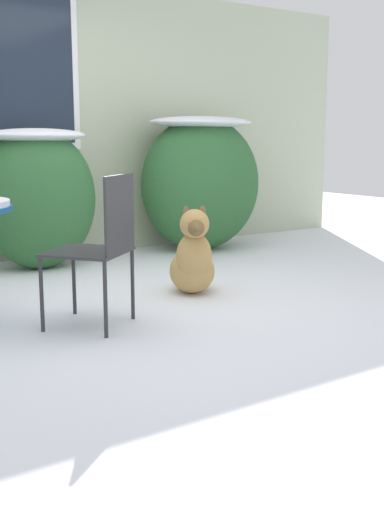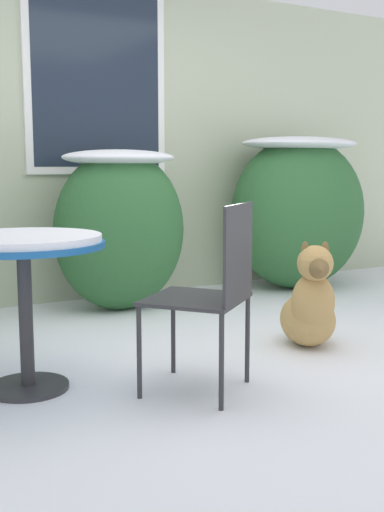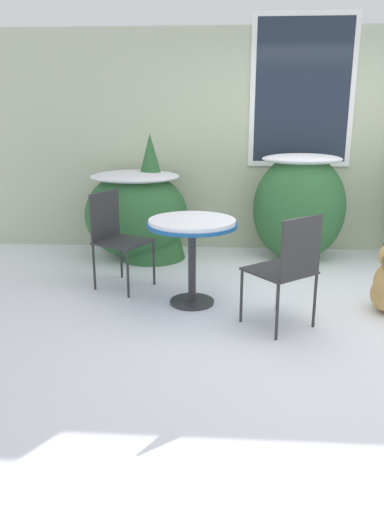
{
  "view_description": "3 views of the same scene",
  "coord_description": "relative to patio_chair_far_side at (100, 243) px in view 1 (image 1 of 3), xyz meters",
  "views": [
    {
      "loc": [
        -2.07,
        -3.74,
        1.16
      ],
      "look_at": [
        0.59,
        0.17,
        0.28
      ],
      "focal_mm": 45.0,
      "sensor_mm": 36.0,
      "label": 1
    },
    {
      "loc": [
        -1.98,
        -2.87,
        1.12
      ],
      "look_at": [
        0.0,
        0.6,
        0.55
      ],
      "focal_mm": 45.0,
      "sensor_mm": 36.0,
      "label": 2
    },
    {
      "loc": [
        -0.88,
        -4.01,
        1.71
      ],
      "look_at": [
        -1.16,
        0.23,
        0.45
      ],
      "focal_mm": 35.0,
      "sensor_mm": 36.0,
      "label": 3
    }
  ],
  "objects": [
    {
      "name": "ground_plane",
      "position": [
        0.38,
        0.25,
        -0.52
      ],
      "size": [
        16.0,
        16.0,
        0.0
      ],
      "primitive_type": "plane",
      "color": "white"
    },
    {
      "name": "house_wall",
      "position": [
        0.38,
        2.45,
        0.83
      ],
      "size": [
        8.0,
        0.1,
        2.76
      ],
      "color": "#B2BC9E",
      "rests_on": "ground_plane"
    },
    {
      "name": "shrub_middle",
      "position": [
        0.35,
        1.92,
        0.13
      ],
      "size": [
        1.05,
        0.67,
        1.23
      ],
      "color": "#2D6033",
      "rests_on": "ground_plane"
    },
    {
      "name": "shrub_right",
      "position": [
        2.1,
        1.93,
        0.2
      ],
      "size": [
        1.32,
        0.95,
        1.37
      ],
      "color": "#2D6033",
      "rests_on": "ground_plane"
    },
    {
      "name": "patio_chair_far_side",
      "position": [
        0.0,
        0.0,
        0.0
      ],
      "size": [
        0.64,
        0.64,
        0.94
      ],
      "rotation": [
        0.0,
        0.0,
        3.82
      ],
      "color": "#2D2D30",
      "rests_on": "ground_plane"
    },
    {
      "name": "dog",
      "position": [
        0.94,
        0.37,
        -0.28
      ],
      "size": [
        0.52,
        0.64,
        0.67
      ],
      "rotation": [
        0.0,
        0.0,
        -0.49
      ],
      "color": "tan",
      "rests_on": "ground_plane"
    }
  ]
}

